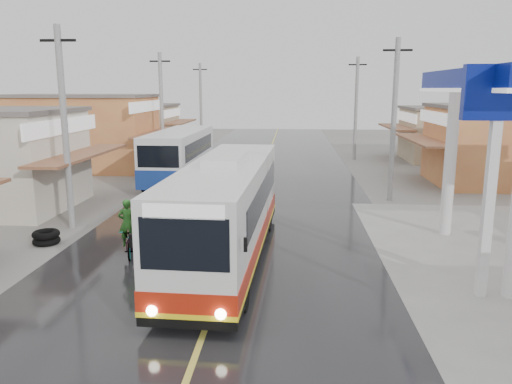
% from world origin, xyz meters
% --- Properties ---
extents(ground, '(120.00, 120.00, 0.00)m').
position_xyz_m(ground, '(0.00, 0.00, 0.00)').
color(ground, slate).
rests_on(ground, ground).
extents(road, '(12.00, 90.00, 0.02)m').
position_xyz_m(road, '(0.00, 15.00, 0.01)').
color(road, black).
rests_on(road, ground).
extents(centre_line, '(0.15, 90.00, 0.01)m').
position_xyz_m(centre_line, '(0.00, 15.00, 0.02)').
color(centre_line, '#D8CC4C').
rests_on(centre_line, road).
extents(shopfronts_left, '(11.00, 44.00, 5.20)m').
position_xyz_m(shopfronts_left, '(-13.00, 18.00, 0.00)').
color(shopfronts_left, tan).
rests_on(shopfronts_left, ground).
extents(utility_poles_left, '(1.60, 50.00, 8.00)m').
position_xyz_m(utility_poles_left, '(-7.00, 16.00, 0.00)').
color(utility_poles_left, gray).
rests_on(utility_poles_left, ground).
extents(utility_poles_right, '(1.60, 36.00, 8.00)m').
position_xyz_m(utility_poles_right, '(7.00, 15.00, 0.00)').
color(utility_poles_right, gray).
rests_on(utility_poles_right, ground).
extents(coach_bus, '(2.94, 11.31, 3.50)m').
position_xyz_m(coach_bus, '(-0.10, 5.56, 1.69)').
color(coach_bus, silver).
rests_on(coach_bus, road).
extents(second_bus, '(2.64, 9.34, 3.09)m').
position_xyz_m(second_bus, '(-4.76, 19.23, 1.66)').
color(second_bus, silver).
rests_on(second_bus, road).
extents(cyclist, '(1.10, 1.97, 2.01)m').
position_xyz_m(cyclist, '(-3.47, 5.68, 0.66)').
color(cyclist, black).
rests_on(cyclist, ground).
extents(tyre_stack, '(0.98, 0.98, 0.50)m').
position_xyz_m(tyre_stack, '(-6.95, 6.71, 0.25)').
color(tyre_stack, black).
rests_on(tyre_stack, ground).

